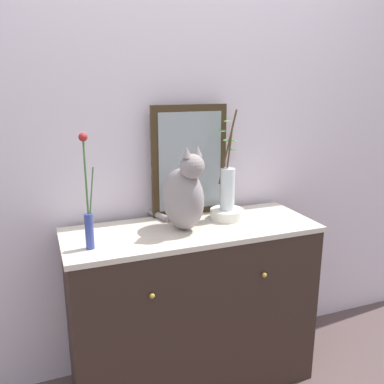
# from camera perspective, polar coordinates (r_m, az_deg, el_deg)

# --- Properties ---
(ground_plane) EXTENTS (6.00, 6.00, 0.00)m
(ground_plane) POSITION_cam_1_polar(r_m,az_deg,el_deg) (2.48, 0.00, -24.24)
(ground_plane) COLOR #544342
(wall_back) EXTENTS (4.40, 0.08, 2.60)m
(wall_back) POSITION_cam_1_polar(r_m,az_deg,el_deg) (2.23, -2.87, 8.06)
(wall_back) COLOR silver
(wall_back) RESTS_ON ground_plane
(sideboard) EXTENTS (1.24, 0.48, 0.87)m
(sideboard) POSITION_cam_1_polar(r_m,az_deg,el_deg) (2.23, 0.00, -15.50)
(sideboard) COLOR #32231C
(sideboard) RESTS_ON ground_plane
(mirror_leaning) EXTENTS (0.41, 0.03, 0.58)m
(mirror_leaning) POSITION_cam_1_polar(r_m,az_deg,el_deg) (2.18, -0.35, 4.28)
(mirror_leaning) COLOR #382817
(mirror_leaning) RESTS_ON sideboard
(cat_sitting) EXTENTS (0.23, 0.44, 0.41)m
(cat_sitting) POSITION_cam_1_polar(r_m,az_deg,el_deg) (1.97, -1.13, -0.46)
(cat_sitting) COLOR gray
(cat_sitting) RESTS_ON sideboard
(vase_slim_green) EXTENTS (0.05, 0.04, 0.50)m
(vase_slim_green) POSITION_cam_1_polar(r_m,az_deg,el_deg) (1.79, -14.04, -2.66)
(vase_slim_green) COLOR #344392
(vase_slim_green) RESTS_ON sideboard
(bowl_porcelain) EXTENTS (0.17, 0.17, 0.05)m
(bowl_porcelain) POSITION_cam_1_polar(r_m,az_deg,el_deg) (2.17, 4.81, -3.01)
(bowl_porcelain) COLOR white
(bowl_porcelain) RESTS_ON sideboard
(vase_glass_clear) EXTENTS (0.11, 0.16, 0.51)m
(vase_glass_clear) POSITION_cam_1_polar(r_m,az_deg,el_deg) (2.13, 4.90, 1.02)
(vase_glass_clear) COLOR silver
(vase_glass_clear) RESTS_ON bowl_porcelain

